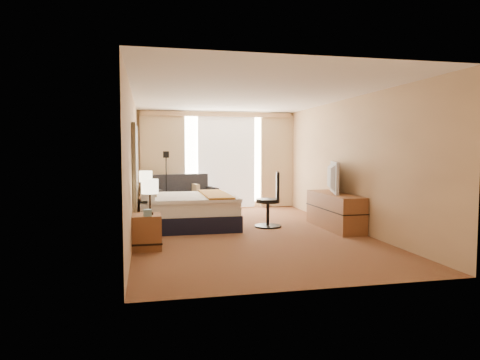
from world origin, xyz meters
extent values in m
cube|color=#571919|center=(0.00, 0.00, 0.00)|extent=(4.20, 7.00, 0.02)
cube|color=white|center=(0.00, 0.00, 2.60)|extent=(4.20, 7.00, 0.02)
cube|color=#E7BE8C|center=(0.00, 3.50, 1.30)|extent=(4.20, 0.02, 2.60)
cube|color=#E7BE8C|center=(0.00, -3.50, 1.30)|extent=(4.20, 0.02, 2.60)
cube|color=#E7BE8C|center=(-2.10, 0.00, 1.30)|extent=(0.02, 7.00, 2.60)
cube|color=#E7BE8C|center=(2.10, 0.00, 1.30)|extent=(0.02, 7.00, 2.60)
cube|color=black|center=(-2.06, 0.20, 1.28)|extent=(0.06, 1.85, 1.50)
cube|color=#9B5D38|center=(-1.87, -1.05, 0.28)|extent=(0.45, 0.52, 0.55)
cube|color=#9B5D38|center=(-1.87, 1.45, 0.28)|extent=(0.45, 0.52, 0.55)
cube|color=#9B5D38|center=(1.83, 0.00, 0.35)|extent=(0.50, 1.80, 0.70)
cube|color=white|center=(0.25, 3.47, 1.32)|extent=(2.30, 0.02, 2.30)
cube|color=beige|center=(-1.45, 3.38, 1.27)|extent=(1.15, 0.09, 2.50)
cube|color=beige|center=(1.65, 3.38, 1.27)|extent=(0.90, 0.09, 2.50)
cube|color=white|center=(0.25, 3.43, 1.27)|extent=(1.55, 0.04, 2.50)
cube|color=#E7BE8C|center=(0.00, 3.34, 2.52)|extent=(4.00, 0.16, 0.12)
cube|color=black|center=(-1.05, 0.76, 0.16)|extent=(1.92, 1.74, 0.32)
cube|color=white|center=(-1.05, 0.76, 0.46)|extent=(1.87, 1.69, 0.27)
cube|color=white|center=(-0.98, 0.76, 0.62)|extent=(1.75, 1.75, 0.06)
cube|color=#B06828|center=(-0.48, 0.76, 0.66)|extent=(0.50, 1.75, 0.04)
cube|color=white|center=(-1.84, 0.34, 0.73)|extent=(0.26, 0.71, 0.16)
cube|color=white|center=(-1.84, 1.18, 0.73)|extent=(0.26, 0.71, 0.16)
cube|color=beige|center=(-1.72, 0.76, 0.77)|extent=(0.09, 0.38, 0.33)
cube|color=#541822|center=(-0.95, 2.69, 0.14)|extent=(1.68, 1.13, 0.27)
cube|color=#2C2B30|center=(-0.94, 2.64, 0.36)|extent=(1.54, 0.95, 0.18)
cube|color=#2C2B30|center=(-1.02, 3.01, 0.66)|extent=(1.43, 0.45, 0.60)
cube|color=#2C2B30|center=(-1.65, 2.54, 0.40)|extent=(0.28, 0.83, 0.49)
cube|color=#2C2B30|center=(-0.25, 2.84, 0.40)|extent=(0.28, 0.83, 0.49)
cube|color=beige|center=(-0.67, 2.70, 0.55)|extent=(0.17, 0.39, 0.35)
cube|color=black|center=(-1.39, 2.77, 0.01)|extent=(0.20, 0.20, 0.02)
cylinder|color=black|center=(-1.39, 2.77, 0.71)|extent=(0.02, 0.02, 1.38)
cube|color=black|center=(-1.39, 2.77, 1.46)|extent=(0.14, 0.14, 0.16)
cylinder|color=black|center=(0.55, 0.42, 0.02)|extent=(0.55, 0.55, 0.03)
cylinder|color=black|center=(0.55, 0.42, 0.29)|extent=(0.07, 0.07, 0.49)
cylinder|color=black|center=(0.55, 0.42, 0.54)|extent=(0.48, 0.48, 0.08)
cube|color=black|center=(0.74, 0.37, 0.86)|extent=(0.17, 0.44, 0.55)
cube|color=black|center=(-1.81, -1.06, 0.57)|extent=(0.10, 0.10, 0.04)
cylinder|color=black|center=(-1.81, -1.06, 0.76)|extent=(0.03, 0.03, 0.33)
cylinder|color=beige|center=(-1.81, -1.06, 1.00)|extent=(0.27, 0.27, 0.23)
cube|color=black|center=(-1.88, 1.42, 0.57)|extent=(0.10, 0.10, 0.04)
cylinder|color=black|center=(-1.88, 1.42, 0.76)|extent=(0.03, 0.03, 0.34)
cylinder|color=beige|center=(-1.88, 1.42, 1.01)|extent=(0.27, 0.27, 0.24)
cube|color=#83B2CB|center=(-1.86, -1.22, 0.60)|extent=(0.13, 0.13, 0.11)
cube|color=black|center=(-1.77, 1.47, 0.58)|extent=(0.18, 0.15, 0.07)
imported|color=black|center=(1.78, 0.19, 1.02)|extent=(0.49, 1.09, 0.64)
camera|label=1|loc=(-1.85, -7.94, 1.57)|focal=32.00mm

